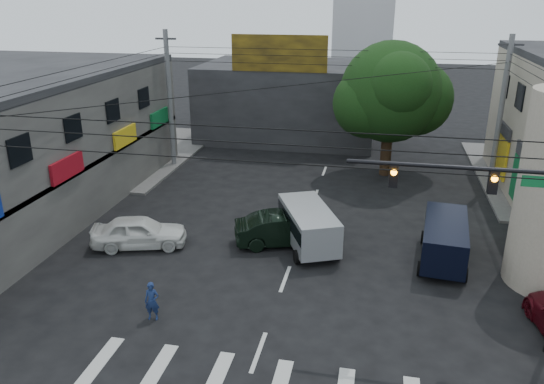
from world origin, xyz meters
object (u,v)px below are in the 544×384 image
(street_tree, at_px, (391,92))
(traffic_officer, at_px, (152,301))
(silver_minivan, at_px, (308,228))
(navy_van, at_px, (444,242))
(traffic_gantry, at_px, (516,216))
(white_compact, at_px, (139,232))
(utility_pole_far_left, at_px, (170,100))
(dark_sedan, at_px, (284,229))
(utility_pole_far_right, at_px, (500,114))

(street_tree, distance_m, traffic_officer, 21.14)
(silver_minivan, bearing_deg, navy_van, -116.20)
(navy_van, xyz_separation_m, traffic_officer, (-10.92, -6.89, -0.20))
(traffic_gantry, bearing_deg, white_compact, 162.90)
(utility_pole_far_left, distance_m, navy_van, 20.69)
(silver_minivan, distance_m, navy_van, 6.16)
(white_compact, relative_size, navy_van, 0.96)
(utility_pole_far_left, bearing_deg, street_tree, 3.95)
(traffic_gantry, height_order, white_compact, traffic_gantry)
(dark_sedan, relative_size, silver_minivan, 1.02)
(silver_minivan, distance_m, traffic_officer, 8.60)
(street_tree, xyz_separation_m, traffic_gantry, (3.82, -18.00, -0.64))
(utility_pole_far_right, height_order, white_compact, utility_pole_far_right)
(white_compact, bearing_deg, utility_pole_far_right, -71.94)
(traffic_gantry, bearing_deg, street_tree, 101.99)
(navy_van, relative_size, traffic_officer, 3.28)
(utility_pole_far_left, relative_size, navy_van, 1.87)
(silver_minivan, bearing_deg, utility_pole_far_right, -66.79)
(navy_van, distance_m, traffic_officer, 12.92)
(utility_pole_far_left, distance_m, dark_sedan, 15.02)
(silver_minivan, bearing_deg, white_compact, 77.82)
(street_tree, distance_m, silver_minivan, 13.04)
(street_tree, bearing_deg, utility_pole_far_right, -8.75)
(utility_pole_far_right, xyz_separation_m, white_compact, (-17.85, -12.34, -3.85))
(dark_sedan, xyz_separation_m, navy_van, (7.30, -0.31, 0.18))
(utility_pole_far_right, distance_m, white_compact, 22.03)
(navy_van, bearing_deg, white_compact, 101.39)
(utility_pole_far_right, bearing_deg, navy_van, -109.31)
(traffic_officer, bearing_deg, navy_van, 24.86)
(silver_minivan, bearing_deg, traffic_officer, 122.49)
(traffic_gantry, relative_size, utility_pole_far_left, 0.78)
(utility_pole_far_right, relative_size, white_compact, 1.94)
(utility_pole_far_right, height_order, navy_van, utility_pole_far_right)
(white_compact, height_order, navy_van, navy_van)
(dark_sedan, bearing_deg, traffic_officer, 133.89)
(silver_minivan, height_order, navy_van, silver_minivan)
(utility_pole_far_left, height_order, silver_minivan, utility_pole_far_left)
(street_tree, bearing_deg, silver_minivan, -106.63)
(dark_sedan, relative_size, traffic_officer, 3.33)
(traffic_gantry, bearing_deg, navy_van, 101.03)
(traffic_gantry, bearing_deg, dark_sedan, 143.26)
(traffic_officer, bearing_deg, white_compact, 111.64)
(white_compact, relative_size, traffic_officer, 3.16)
(navy_van, bearing_deg, traffic_gantry, -163.10)
(utility_pole_far_left, height_order, white_compact, utility_pole_far_left)
(street_tree, bearing_deg, white_compact, -130.39)
(traffic_gantry, xyz_separation_m, dark_sedan, (-8.48, 6.33, -4.05))
(silver_minivan, bearing_deg, dark_sedan, 63.84)
(utility_pole_far_right, height_order, traffic_officer, utility_pole_far_right)
(utility_pole_far_left, bearing_deg, dark_sedan, -47.31)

